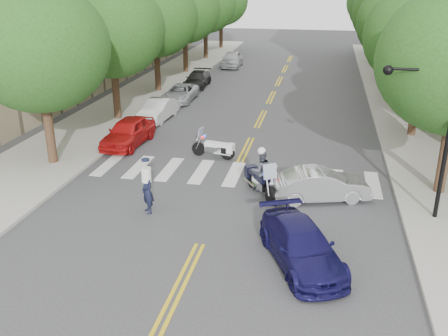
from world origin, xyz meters
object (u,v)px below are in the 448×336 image
(motorcycle_parked, at_px, (217,148))
(sedan_blue, at_px, (301,245))
(officer_standing, at_px, (147,191))
(convertible, at_px, (321,185))
(motorcycle_police, at_px, (260,173))

(motorcycle_parked, height_order, sedan_blue, motorcycle_parked)
(officer_standing, xyz_separation_m, convertible, (6.50, 2.50, -0.24))
(motorcycle_parked, distance_m, convertible, 6.53)
(motorcycle_police, height_order, sedan_blue, motorcycle_police)
(motorcycle_parked, bearing_deg, sedan_blue, -140.52)
(officer_standing, xyz_separation_m, sedan_blue, (5.99, -2.50, -0.25))
(motorcycle_police, relative_size, sedan_blue, 0.52)
(convertible, bearing_deg, motorcycle_police, 71.89)
(motorcycle_parked, bearing_deg, motorcycle_police, -133.50)
(motorcycle_parked, xyz_separation_m, convertible, (5.18, -3.97, 0.14))
(motorcycle_police, distance_m, sedan_blue, 5.43)
(convertible, bearing_deg, sedan_blue, 157.34)
(motorcycle_police, relative_size, officer_standing, 1.30)
(sedan_blue, bearing_deg, motorcycle_parked, 93.12)
(convertible, distance_m, sedan_blue, 5.03)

